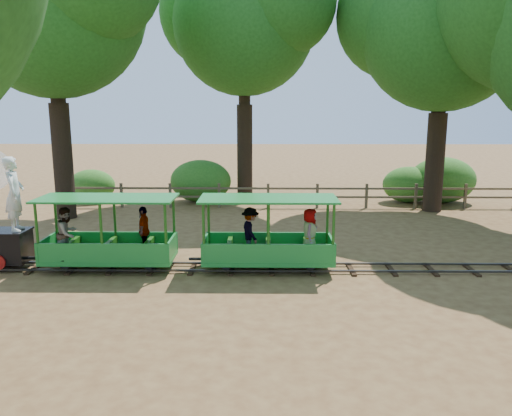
{
  "coord_description": "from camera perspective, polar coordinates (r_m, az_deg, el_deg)",
  "views": [
    {
      "loc": [
        -1.24,
        -12.01,
        4.0
      ],
      "look_at": [
        -1.4,
        0.5,
        1.49
      ],
      "focal_mm": 35.0,
      "sensor_mm": 36.0,
      "label": 1
    }
  ],
  "objects": [
    {
      "name": "ground",
      "position": [
        12.72,
        6.34,
        -7.06
      ],
      "size": [
        90.0,
        90.0,
        0.0
      ],
      "primitive_type": "plane",
      "color": "olive",
      "rests_on": "ground"
    },
    {
      "name": "track",
      "position": [
        12.7,
        6.34,
        -6.77
      ],
      "size": [
        22.0,
        1.0,
        0.1
      ],
      "color": "#3F3D3A",
      "rests_on": "ground"
    },
    {
      "name": "carriage_front",
      "position": [
        13.0,
        -16.85,
        -3.44
      ],
      "size": [
        3.37,
        1.38,
        1.75
      ],
      "color": "#1C802F",
      "rests_on": "track"
    },
    {
      "name": "carriage_rear",
      "position": [
        12.45,
        1.67,
        -3.6
      ],
      "size": [
        3.37,
        1.38,
        1.75
      ],
      "color": "#1C802F",
      "rests_on": "track"
    },
    {
      "name": "oak_nc",
      "position": [
        21.92,
        -1.44,
        21.02
      ],
      "size": [
        7.32,
        6.44,
        10.33
      ],
      "color": "#2D2116",
      "rests_on": "ground"
    },
    {
      "name": "oak_ne",
      "position": [
        20.97,
        20.62,
        19.55
      ],
      "size": [
        7.74,
        6.81,
        10.03
      ],
      "color": "#2D2116",
      "rests_on": "ground"
    },
    {
      "name": "fence",
      "position": [
        20.34,
        4.22,
        1.63
      ],
      "size": [
        18.1,
        0.1,
        1.0
      ],
      "color": "brown",
      "rests_on": "ground"
    },
    {
      "name": "shrub_west",
      "position": [
        22.81,
        -18.28,
        2.45
      ],
      "size": [
        2.03,
        1.56,
        1.4
      ],
      "primitive_type": "ellipsoid",
      "color": "#2D6B1E",
      "rests_on": "ground"
    },
    {
      "name": "shrub_mid_w",
      "position": [
        21.7,
        -6.34,
        3.09
      ],
      "size": [
        2.63,
        2.02,
        1.82
      ],
      "primitive_type": "ellipsoid",
      "color": "#2D6B1E",
      "rests_on": "ground"
    },
    {
      "name": "shrub_mid_e",
      "position": [
        22.46,
        17.06,
        2.58
      ],
      "size": [
        2.23,
        1.72,
        1.55
      ],
      "primitive_type": "ellipsoid",
      "color": "#2D6B1E",
      "rests_on": "ground"
    },
    {
      "name": "shrub_east",
      "position": [
        22.88,
        20.52,
        3.02
      ],
      "size": [
        2.82,
        2.17,
        1.95
      ],
      "primitive_type": "ellipsoid",
      "color": "#2D6B1E",
      "rests_on": "ground"
    }
  ]
}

